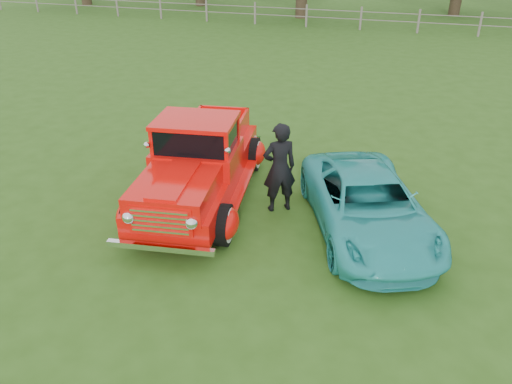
% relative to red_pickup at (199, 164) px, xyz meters
% --- Properties ---
extents(ground, '(140.00, 140.00, 0.00)m').
position_rel_red_pickup_xyz_m(ground, '(0.66, -1.79, -0.80)').
color(ground, '#2A4E15').
rests_on(ground, ground).
extents(distant_hills, '(116.00, 60.00, 18.00)m').
position_rel_red_pickup_xyz_m(distant_hills, '(-3.42, 57.67, -5.34)').
color(distant_hills, '#376324').
rests_on(distant_hills, ground).
extents(fence_line, '(48.00, 0.12, 1.20)m').
position_rel_red_pickup_xyz_m(fence_line, '(0.66, 20.21, -0.19)').
color(fence_line, slate).
rests_on(fence_line, ground).
extents(red_pickup, '(2.74, 5.18, 1.78)m').
position_rel_red_pickup_xyz_m(red_pickup, '(0.00, 0.00, 0.00)').
color(red_pickup, black).
rests_on(red_pickup, ground).
extents(teal_sedan, '(3.28, 4.43, 1.12)m').
position_rel_red_pickup_xyz_m(teal_sedan, '(3.39, -0.22, -0.24)').
color(teal_sedan, teal).
rests_on(teal_sedan, ground).
extents(man, '(0.79, 0.73, 1.82)m').
position_rel_red_pickup_xyz_m(man, '(1.64, 0.10, 0.11)').
color(man, black).
rests_on(man, ground).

